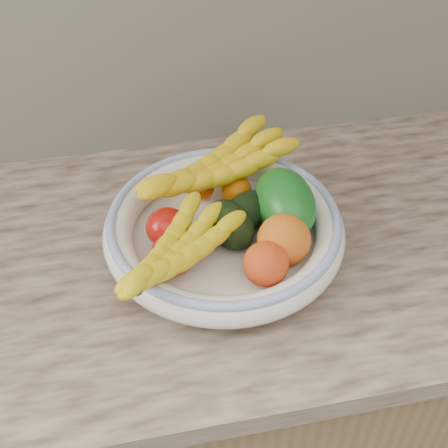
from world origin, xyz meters
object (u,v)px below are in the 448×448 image
banana_bunch_front (176,255)px  green_mango (284,204)px  fruit_bowl (224,229)px  banana_bunch_back (215,173)px

banana_bunch_front → green_mango: bearing=-21.9°
fruit_bowl → banana_bunch_front: (-0.09, -0.07, 0.03)m
banana_bunch_back → banana_bunch_front: banana_bunch_back is taller
green_mango → banana_bunch_front: size_ratio=0.54×
banana_bunch_back → banana_bunch_front: bearing=-143.3°
green_mango → banana_bunch_back: (-0.10, 0.09, 0.01)m
fruit_bowl → green_mango: bearing=6.1°
banana_bunch_back → banana_bunch_front: (-0.09, -0.17, -0.01)m
fruit_bowl → green_mango: (0.10, 0.01, 0.03)m
fruit_bowl → green_mango: 0.11m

